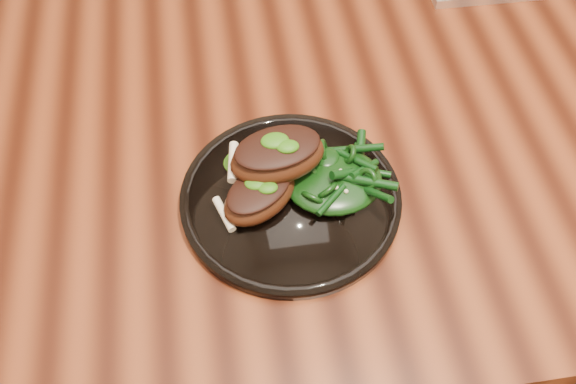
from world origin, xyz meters
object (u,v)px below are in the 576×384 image
object	(u,v)px
lamb_chop_front	(259,194)
greens_heap	(334,176)
desk	(446,122)
plate	(291,198)

from	to	relation	value
lamb_chop_front	greens_heap	world-z (taller)	same
greens_heap	desk	bearing A→B (deg)	38.53
desk	greens_heap	bearing A→B (deg)	-141.47
plate	greens_heap	bearing A→B (deg)	5.19
lamb_chop_front	plate	bearing A→B (deg)	14.10
desk	lamb_chop_front	size ratio (longest dim) A/B	14.94
lamb_chop_front	desk	bearing A→B (deg)	31.27
lamb_chop_front	greens_heap	xyz separation A→B (m)	(0.08, 0.01, -0.00)
desk	plate	xyz separation A→B (m)	(-0.25, -0.16, 0.09)
desk	plate	size ratio (longest dim) A/B	6.54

